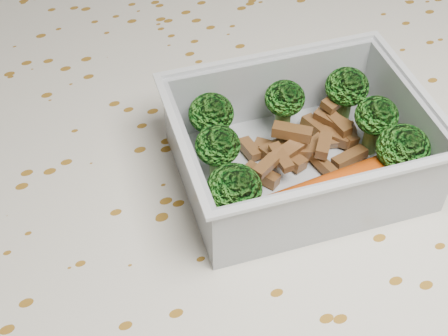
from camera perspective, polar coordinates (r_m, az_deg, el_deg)
name	(u,v)px	position (r m, az deg, el deg)	size (l,w,h in m)	color
dining_table	(230,258)	(0.54, 0.54, -8.27)	(1.40, 0.90, 0.75)	brown
tablecloth	(230,222)	(0.50, 0.58, -5.00)	(1.46, 0.96, 0.19)	silver
lunch_container	(299,153)	(0.47, 6.88, 1.38)	(0.20, 0.16, 0.06)	silver
broccoli_florets	(300,133)	(0.46, 6.95, 3.19)	(0.17, 0.12, 0.05)	#608C3F
meat_pile	(310,142)	(0.49, 7.86, 2.40)	(0.11, 0.06, 0.03)	brown
sausage	(325,193)	(0.45, 9.23, -2.23)	(0.16, 0.03, 0.02)	#CE460D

